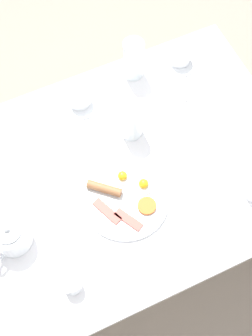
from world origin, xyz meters
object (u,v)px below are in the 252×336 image
Objects in this scene: teacup_with_saucer_left at (79,99)px; knife_by_plate at (48,162)px; fork_by_plate at (222,129)px; creamer_jug at (72,284)px; water_glass_short at (133,59)px; water_glass_tall at (132,121)px; breakfast_plate at (125,197)px; teapot_near at (11,235)px; napkin_folded at (166,103)px; teacup_with_saucer_right at (180,57)px.

knife_by_plate is at bearing 132.75° from teacup_with_saucer_left.
creamer_jug is at bearing 112.93° from fork_by_plate.
water_glass_short is 0.46m from knife_by_plate.
water_glass_tall reaches higher than fork_by_plate.
water_glass_tall is 0.78× the size of knife_by_plate.
teapot_near is at bearing 87.28° from breakfast_plate.
teacup_with_saucer_left is 0.63m from creamer_jug.
water_glass_tall reaches higher than napkin_folded.
napkin_folded is 0.45m from knife_by_plate.
teacup_with_saucer_right is 0.89× the size of fork_by_plate.
teapot_near is at bearing 124.78° from water_glass_short.
knife_by_plate is at bearing 107.59° from teacup_with_saucer_right.
breakfast_plate is 0.49m from water_glass_short.
fork_by_plate is (0.28, -0.65, -0.02)m from creamer_jug.
teacup_with_saucer_right is 0.61m from knife_by_plate.
water_glass_short is 0.84× the size of knife_by_plate.
teacup_with_saucer_left is 0.22m from water_glass_tall.
water_glass_tall is at bearing 153.67° from water_glass_short.
breakfast_plate is at bearing 179.08° from teacup_with_saucer_left.
water_glass_short is at bearing 27.41° from fork_by_plate.
water_glass_tall is 0.93× the size of water_glass_short.
teapot_near is 1.01× the size of water_glass_short.
water_glass_tall is at bearing -147.84° from teacup_with_saucer_left.
teacup_with_saucer_left is at bearing 99.48° from water_glass_short.
napkin_folded is 0.84× the size of knife_by_plate.
teapot_near is 1.01× the size of napkin_folded.
water_glass_short reaches higher than napkin_folded.
teacup_with_saucer_right is (0.40, -0.40, 0.02)m from breakfast_plate.
water_glass_tall is at bearing 108.84° from napkin_folded.
water_glass_tall is 0.24m from water_glass_short.
breakfast_plate is at bearing 150.20° from water_glass_tall.
water_glass_tall is (0.19, -0.48, 0.02)m from teapot_near.
water_glass_tall is at bearing -92.32° from knife_by_plate.
teacup_with_saucer_left is 1.84× the size of creamer_jug.
napkin_folded reaches higher than knife_by_plate.
water_glass_tall reaches higher than teacup_with_saucer_left.
napkin_folded is (0.26, -0.28, -0.01)m from breakfast_plate.
breakfast_plate reaches higher than knife_by_plate.
breakfast_plate is 1.89× the size of water_glass_tall.
teapot_near is 1.12× the size of teacup_with_saucer_left.
fork_by_plate is at bearing -112.71° from water_glass_tall.
water_glass_short is (0.22, -0.11, 0.01)m from water_glass_tall.
knife_by_plate is (-0.04, 0.45, -0.00)m from napkin_folded.
teacup_with_saucer_left is 0.25m from knife_by_plate.
napkin_folded reaches higher than fork_by_plate.
fork_by_plate is (-0.17, -0.13, -0.00)m from napkin_folded.
teacup_with_saucer_left is 0.90× the size of napkin_folded.
creamer_jug is (-0.58, 0.26, 0.00)m from teacup_with_saucer_left.
water_glass_short is (0.43, -0.23, 0.07)m from breakfast_plate.
teacup_with_saucer_right reaches higher than napkin_folded.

